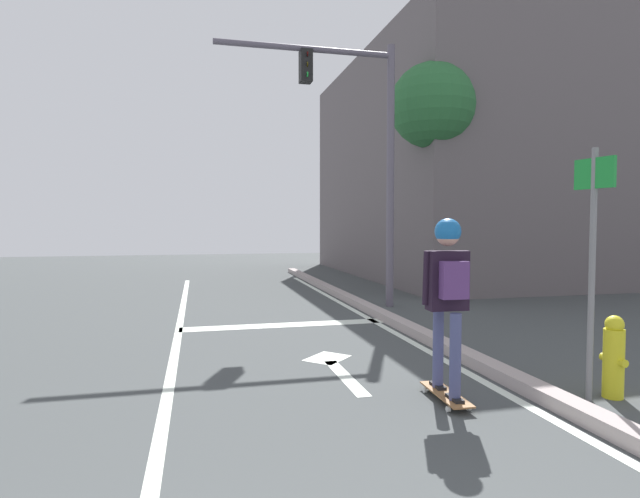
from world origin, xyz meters
TOP-DOWN VIEW (x-y plane):
  - lane_line_center at (-0.54, 6.00)m, footprint 0.12×20.00m
  - lane_line_curbside at (2.87, 6.00)m, footprint 0.12×20.00m
  - stop_bar at (1.24, 8.35)m, footprint 3.56×0.40m
  - lane_arrow_stem at (1.42, 5.21)m, footprint 0.16×1.40m
  - lane_arrow_head at (1.42, 6.06)m, footprint 0.71×0.71m
  - curb_strip at (3.12, 6.00)m, footprint 0.24×24.00m
  - skateboard at (2.16, 4.21)m, footprint 0.27×0.82m
  - skater at (2.16, 4.19)m, footprint 0.48×0.63m
  - traffic_signal_mast at (3.03, 9.85)m, footprint 3.74×0.34m
  - street_sign_post at (3.56, 3.90)m, footprint 0.11×0.44m
  - fire_hydrant at (3.86, 3.91)m, footprint 0.20×0.30m
  - roadside_tree at (5.17, 10.79)m, footprint 1.99×1.99m
  - building_block at (11.54, 15.87)m, footprint 13.06×11.07m

SIDE VIEW (x-z plane):
  - lane_line_center at x=-0.54m, z-range 0.00..0.01m
  - lane_line_curbside at x=2.87m, z-range 0.00..0.01m
  - stop_bar at x=1.24m, z-range 0.00..0.01m
  - lane_arrow_stem at x=1.42m, z-range 0.00..0.01m
  - lane_arrow_head at x=1.42m, z-range 0.00..0.01m
  - skateboard at x=2.16m, z-range 0.03..0.11m
  - curb_strip at x=3.12m, z-range 0.00..0.14m
  - fire_hydrant at x=3.86m, z-range 0.00..0.84m
  - skater at x=2.16m, z-range 0.33..2.06m
  - street_sign_post at x=3.56m, z-range 0.37..2.88m
  - building_block at x=11.54m, z-range 0.00..7.35m
  - traffic_signal_mast at x=3.03m, z-range 0.96..6.47m
  - roadside_tree at x=5.17m, z-range 1.71..7.25m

